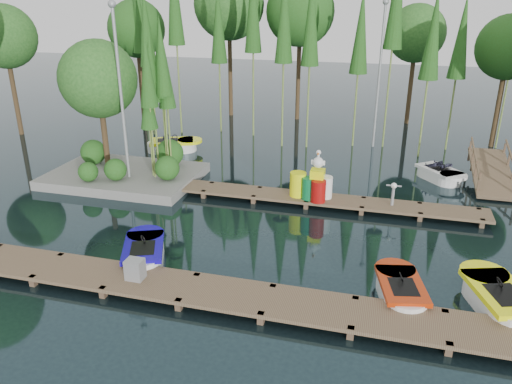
% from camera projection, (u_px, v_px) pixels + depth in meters
% --- Properties ---
extents(ground_plane, '(90.00, 90.00, 0.00)m').
position_uv_depth(ground_plane, '(238.00, 225.00, 17.24)').
color(ground_plane, '#1A2C31').
extents(near_dock, '(18.00, 1.50, 0.50)m').
position_uv_depth(near_dock, '(188.00, 289.00, 13.12)').
color(near_dock, brown).
rests_on(near_dock, ground).
extents(far_dock, '(15.00, 1.20, 0.50)m').
position_uv_depth(far_dock, '(282.00, 196.00, 19.15)').
color(far_dock, brown).
rests_on(far_dock, ground).
extents(island, '(6.20, 4.20, 6.75)m').
position_uv_depth(island, '(115.00, 105.00, 20.54)').
color(island, slate).
rests_on(island, ground).
extents(tree_screen, '(34.42, 18.53, 10.31)m').
position_uv_depth(tree_screen, '(260.00, 22.00, 24.97)').
color(tree_screen, '#412F1B').
rests_on(tree_screen, ground).
extents(lamp_island, '(0.30, 0.30, 7.25)m').
position_uv_depth(lamp_island, '(120.00, 82.00, 19.24)').
color(lamp_island, gray).
rests_on(lamp_island, ground).
extents(lamp_rear, '(0.30, 0.30, 7.25)m').
position_uv_depth(lamp_rear, '(380.00, 63.00, 24.55)').
color(lamp_rear, gray).
rests_on(lamp_rear, ground).
extents(ramp, '(1.50, 3.94, 1.49)m').
position_uv_depth(ramp, '(491.00, 172.00, 20.66)').
color(ramp, brown).
rests_on(ramp, ground).
extents(boat_blue, '(2.02, 2.77, 0.85)m').
position_uv_depth(boat_blue, '(144.00, 253.00, 14.91)').
color(boat_blue, white).
rests_on(boat_blue, ground).
extents(boat_red, '(1.57, 2.57, 0.81)m').
position_uv_depth(boat_red, '(400.00, 291.00, 13.02)').
color(boat_red, white).
rests_on(boat_red, ground).
extents(boat_yellow_near, '(2.05, 3.00, 0.93)m').
position_uv_depth(boat_yellow_near, '(498.00, 299.00, 12.60)').
color(boat_yellow_near, white).
rests_on(boat_yellow_near, ground).
extents(boat_yellow_far, '(3.02, 2.19, 1.38)m').
position_uv_depth(boat_yellow_far, '(173.00, 145.00, 25.26)').
color(boat_yellow_far, white).
rests_on(boat_yellow_far, ground).
extents(boat_white_far, '(2.38, 2.58, 1.15)m').
position_uv_depth(boat_white_far, '(440.00, 174.00, 21.32)').
color(boat_white_far, white).
rests_on(boat_white_far, ground).
extents(utility_cabinet, '(0.46, 0.39, 0.57)m').
position_uv_depth(utility_cabinet, '(135.00, 269.00, 13.36)').
color(utility_cabinet, gray).
rests_on(utility_cabinet, near_dock).
extents(yellow_barrel, '(0.62, 0.62, 0.92)m').
position_uv_depth(yellow_barrel, '(298.00, 184.00, 18.81)').
color(yellow_barrel, '#F6FF0D').
rests_on(yellow_barrel, far_dock).
extents(drum_cluster, '(1.10, 1.01, 1.90)m').
position_uv_depth(drum_cluster, '(318.00, 185.00, 18.46)').
color(drum_cluster, '#0C6D35').
rests_on(drum_cluster, far_dock).
extents(seagull_post, '(0.54, 0.29, 0.86)m').
position_uv_depth(seagull_post, '(393.00, 190.00, 17.92)').
color(seagull_post, gray).
rests_on(seagull_post, far_dock).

